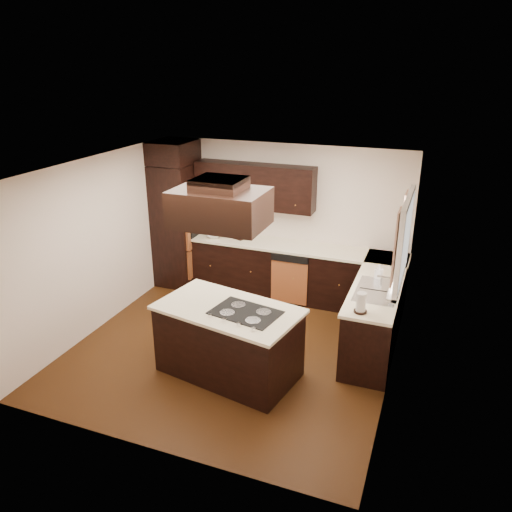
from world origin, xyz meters
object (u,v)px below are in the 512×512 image
Objects in this scene: oven_column at (177,225)px; island at (229,342)px; range_hood at (220,208)px; spice_rack at (234,228)px.

island is (1.96, -2.28, -0.62)m from oven_column.
island is 1.59× the size of range_hood.
oven_column is 2.02× the size of range_hood.
range_hood is at bearing 171.69° from island.
spice_rack is (-0.94, 2.38, 0.64)m from island.
oven_column reaches higher than spice_rack.
spice_rack is (1.02, 0.10, 0.02)m from oven_column.
oven_column is at bearing 129.74° from range_hood.
oven_column is 3.07m from island.
oven_column is 1.02m from spice_rack.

